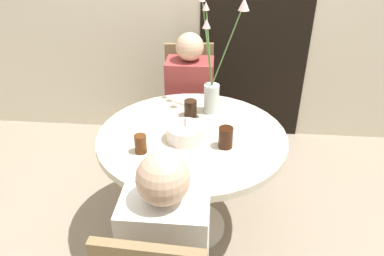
{
  "coord_description": "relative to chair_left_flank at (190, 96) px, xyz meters",
  "views": [
    {
      "loc": [
        0.16,
        -1.79,
        1.83
      ],
      "look_at": [
        0.0,
        0.0,
        0.76
      ],
      "focal_mm": 35.0,
      "sensor_mm": 36.0,
      "label": 1
    }
  ],
  "objects": [
    {
      "name": "dining_table",
      "position": [
        0.1,
        -0.9,
        0.07
      ],
      "size": [
        1.07,
        1.07,
        0.72
      ],
      "color": "beige",
      "rests_on": "ground_plane"
    },
    {
      "name": "doorway_panel",
      "position": [
        0.51,
        0.37,
        0.5
      ],
      "size": [
        0.9,
        0.01,
        2.05
      ],
      "color": "black",
      "rests_on": "ground_plane"
    },
    {
      "name": "drink_glass_1",
      "position": [
        0.07,
        -0.68,
        0.25
      ],
      "size": [
        0.08,
        0.08,
        0.1
      ],
      "color": "black",
      "rests_on": "dining_table"
    },
    {
      "name": "chair_left_flank",
      "position": [
        0.0,
        0.0,
        0.0
      ],
      "size": [
        0.44,
        0.44,
        0.92
      ],
      "rotation": [
        0.0,
        0.0,
        0.11
      ],
      "color": "#9E896B",
      "rests_on": "ground_plane"
    },
    {
      "name": "drink_glass_0",
      "position": [
        0.29,
        -1.01,
        0.25
      ],
      "size": [
        0.08,
        0.08,
        0.11
      ],
      "color": "#33190C",
      "rests_on": "dining_table"
    },
    {
      "name": "ground_plane",
      "position": [
        0.1,
        -0.9,
        -0.53
      ],
      "size": [
        16.0,
        16.0,
        0.0
      ],
      "primitive_type": "plane",
      "color": "gray"
    },
    {
      "name": "side_plate",
      "position": [
        -0.03,
        -1.14,
        0.2
      ],
      "size": [
        0.17,
        0.17,
        0.01
      ],
      "color": "silver",
      "rests_on": "dining_table"
    },
    {
      "name": "drink_glass_2",
      "position": [
        -0.15,
        -1.1,
        0.25
      ],
      "size": [
        0.06,
        0.06,
        0.1
      ],
      "color": "#51280F",
      "rests_on": "dining_table"
    },
    {
      "name": "flower_vase",
      "position": [
        0.2,
        -0.61,
        0.43
      ],
      "size": [
        0.28,
        0.3,
        0.71
      ],
      "color": "silver",
      "rests_on": "dining_table"
    },
    {
      "name": "person_boy",
      "position": [
        0.02,
        -0.16,
        -0.02
      ],
      "size": [
        0.34,
        0.24,
        1.08
      ],
      "color": "#383333",
      "rests_on": "ground_plane"
    },
    {
      "name": "birthday_cake",
      "position": [
        0.07,
        -0.95,
        0.24
      ],
      "size": [
        0.21,
        0.21,
        0.13
      ],
      "color": "white",
      "rests_on": "dining_table"
    }
  ]
}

